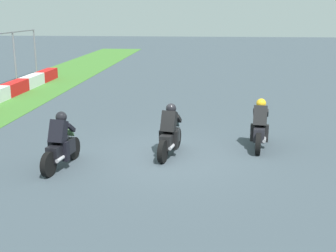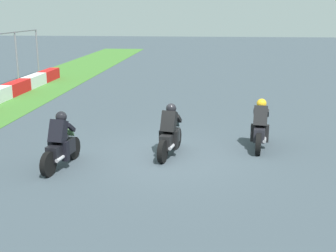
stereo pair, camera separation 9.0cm
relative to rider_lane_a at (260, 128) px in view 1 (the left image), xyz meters
name	(u,v)px [view 1 (the left image)]	position (x,y,z in m)	size (l,w,h in m)	color
ground_plane	(170,156)	(-1.05, 2.64, -0.62)	(120.00, 120.00, 0.00)	#3B474F
rider_lane_a	(260,128)	(0.00, 0.00, 0.00)	(2.04, 0.59, 1.51)	black
rider_lane_b	(170,134)	(-0.97, 2.66, 0.00)	(2.03, 0.62, 1.51)	black
rider_lane_c	(61,145)	(-2.28, 5.45, 0.00)	(2.04, 0.60, 1.51)	black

